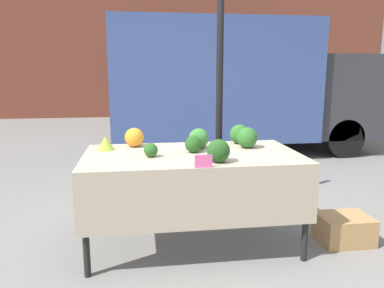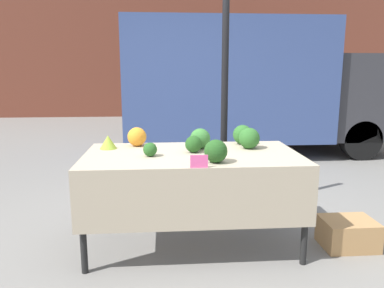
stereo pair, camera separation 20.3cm
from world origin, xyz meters
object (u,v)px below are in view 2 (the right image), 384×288
at_px(orange_cauliflower, 137,137).
at_px(price_sign, 199,161).
at_px(produce_crate, 348,233).
at_px(parked_truck, 248,84).

relative_size(orange_cauliflower, price_sign, 1.36).
bearing_deg(price_sign, produce_crate, 13.15).
xyz_separation_m(parked_truck, price_sign, (-1.31, -4.30, -0.39)).
height_order(parked_truck, price_sign, parked_truck).
bearing_deg(parked_truck, orange_cauliflower, -117.53).
bearing_deg(parked_truck, produce_crate, -89.92).
height_order(parked_truck, produce_crate, parked_truck).
relative_size(orange_cauliflower, produce_crate, 0.39).
xyz_separation_m(parked_truck, produce_crate, (0.01, -4.00, -1.12)).
relative_size(parked_truck, orange_cauliflower, 27.29).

